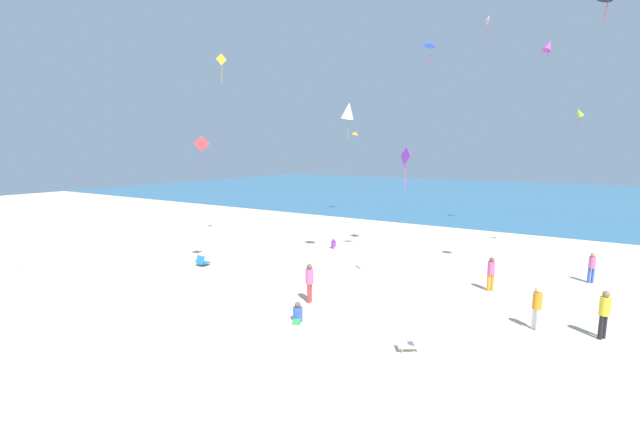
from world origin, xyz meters
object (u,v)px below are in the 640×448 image
object	(u,v)px
person_5	(537,305)
kite_yellow	(221,61)
person_2	(604,311)
kite_orange	(356,133)
kite_pink	(488,22)
kite_magenta	(549,46)
person_4	(491,271)
kite_lime	(579,113)
kite_white	(348,111)
beach_chair_far_left	(202,261)
person_0	(334,245)
person_1	(298,314)
kite_blue	(431,44)
kite_red	(202,145)
cooler_box	(160,262)
kite_purple	(406,157)
person_3	(592,266)
beach_chair_far_right	(410,342)
person_6	(309,280)

from	to	relation	value
person_5	kite_yellow	bearing A→B (deg)	-60.46
person_2	kite_orange	distance (m)	30.42
kite_pink	kite_magenta	world-z (taller)	kite_pink
person_4	kite_lime	size ratio (longest dim) A/B	1.07
person_2	kite_lime	distance (m)	14.70
kite_orange	kite_white	bearing A→B (deg)	-63.14
beach_chair_far_left	person_0	distance (m)	8.50
person_1	kite_blue	distance (m)	15.83
person_5	kite_yellow	distance (m)	22.08
beach_chair_far_left	person_2	xyz separation A→B (m)	(18.35, 0.75, 0.71)
person_5	kite_red	world-z (taller)	kite_red
cooler_box	person_4	world-z (taller)	person_4
kite_orange	kite_blue	size ratio (longest dim) A/B	1.09
person_0	kite_magenta	bearing A→B (deg)	32.98
kite_red	kite_blue	xyz separation A→B (m)	(8.80, 7.93, 5.24)
cooler_box	person_4	bearing A→B (deg)	17.03
person_1	kite_red	size ratio (longest dim) A/B	0.40
cooler_box	person_5	bearing A→B (deg)	4.17
person_2	kite_purple	size ratio (longest dim) A/B	0.93
person_2	person_3	distance (m)	7.11
kite_blue	person_5	bearing A→B (deg)	-46.70
person_1	beach_chair_far_right	bearing A→B (deg)	63.37
person_0	kite_magenta	size ratio (longest dim) A/B	0.50
beach_chair_far_right	kite_pink	size ratio (longest dim) A/B	0.51
kite_yellow	person_1	bearing A→B (deg)	-35.02
beach_chair_far_left	person_3	world-z (taller)	person_3
beach_chair_far_right	person_5	world-z (taller)	person_5
kite_red	kite_magenta	distance (m)	25.67
kite_pink	kite_lime	distance (m)	11.16
person_3	person_6	size ratio (longest dim) A/B	0.90
kite_white	kite_blue	bearing A→B (deg)	32.50
cooler_box	person_4	distance (m)	17.15
beach_chair_far_left	person_3	distance (m)	19.55
person_3	kite_lime	distance (m)	9.39
kite_magenta	beach_chair_far_left	bearing A→B (deg)	-124.27
person_2	person_5	xyz separation A→B (m)	(-1.96, -0.39, -0.06)
kite_orange	kite_blue	xyz separation A→B (m)	(12.15, -14.57, 3.84)
cooler_box	kite_magenta	xyz separation A→B (m)	(16.17, 21.43, 13.50)
person_2	kite_purple	bearing A→B (deg)	23.06
beach_chair_far_right	person_4	distance (m)	7.63
person_6	cooler_box	bearing A→B (deg)	161.30
person_1	person_6	xyz separation A→B (m)	(-0.78, 1.94, 0.67)
cooler_box	kite_magenta	world-z (taller)	kite_magenta
kite_blue	kite_orange	bearing A→B (deg)	129.83
beach_chair_far_right	person_1	bearing A→B (deg)	-33.11
person_3	person_5	bearing A→B (deg)	145.60
person_4	kite_yellow	size ratio (longest dim) A/B	0.88
kite_pink	kite_purple	world-z (taller)	kite_pink
person_0	kite_white	size ratio (longest dim) A/B	0.33
kite_orange	kite_lime	bearing A→B (deg)	-24.46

